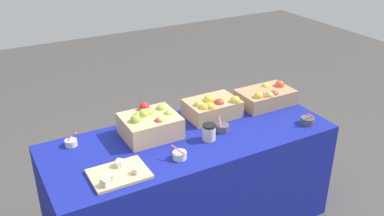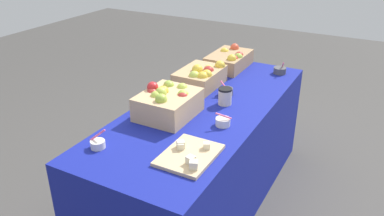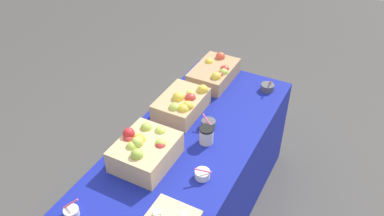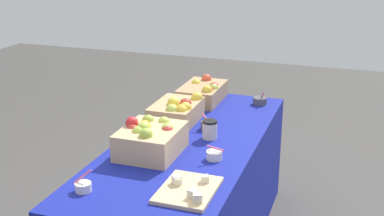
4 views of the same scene
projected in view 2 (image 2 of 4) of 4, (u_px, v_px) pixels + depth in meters
ground_plane at (204, 199)px, 2.77m from camera, size 10.00×10.00×0.00m
table at (204, 155)px, 2.61m from camera, size 1.90×0.76×0.74m
apple_crate_left at (230, 60)px, 3.07m from camera, size 0.41×0.26×0.16m
apple_crate_middle at (201, 77)px, 2.71m from camera, size 0.37×0.26×0.16m
apple_crate_right at (168, 102)px, 2.30m from camera, size 0.36×0.30×0.19m
cutting_board_front at (189, 155)px, 1.91m from camera, size 0.32×0.25×0.06m
sample_bowl_near at (223, 122)px, 2.21m from camera, size 0.09×0.09×0.09m
sample_bowl_mid at (280, 70)px, 2.96m from camera, size 0.10×0.09×0.10m
sample_bowl_far at (226, 91)px, 2.59m from camera, size 0.09×0.09×0.10m
sample_bowl_extra at (98, 144)px, 1.99m from camera, size 0.08×0.09×0.10m
coffee_cup at (225, 96)px, 2.45m from camera, size 0.09×0.09×0.11m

